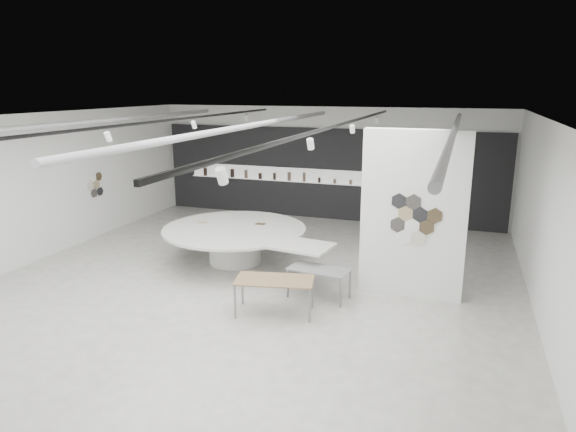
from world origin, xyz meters
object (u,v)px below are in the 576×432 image
(partition_column, at_px, (413,215))
(display_island, at_px, (237,240))
(kitchen_counter, at_px, (411,213))
(sample_table_wood, at_px, (275,282))
(sample_table_stone, at_px, (319,271))

(partition_column, xyz_separation_m, display_island, (-4.44, 0.67, -1.19))
(kitchen_counter, bearing_deg, partition_column, -88.30)
(partition_column, bearing_deg, kitchen_counter, 95.54)
(sample_table_wood, bearing_deg, display_island, 127.90)
(display_island, relative_size, sample_table_wood, 2.95)
(display_island, bearing_deg, sample_table_wood, -43.20)
(sample_table_stone, bearing_deg, display_island, 149.99)
(sample_table_wood, bearing_deg, partition_column, 37.53)
(partition_column, xyz_separation_m, sample_table_stone, (-1.83, -0.84, -1.19))
(display_island, height_order, sample_table_stone, display_island)
(sample_table_wood, distance_m, sample_table_stone, 1.22)
(partition_column, height_order, sample_table_wood, partition_column)
(display_island, distance_m, kitchen_counter, 6.23)
(sample_table_stone, height_order, kitchen_counter, kitchen_counter)
(partition_column, xyz_separation_m, sample_table_wood, (-2.45, -1.89, -1.13))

